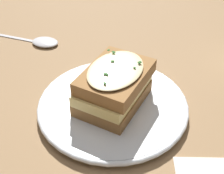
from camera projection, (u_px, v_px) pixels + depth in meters
The scene contains 4 objects.
ground_plane at pixel (100, 112), 0.54m from camera, with size 2.40×2.40×0.00m, color olive.
dinner_plate at pixel (112, 103), 0.54m from camera, with size 0.26×0.26×0.01m.
sandwich at pixel (113, 85), 0.51m from camera, with size 0.15×0.16×0.07m.
spoon at pixel (41, 41), 0.71m from camera, with size 0.13×0.16×0.01m.
Camera 1 is at (0.37, -0.11, 0.37)m, focal length 50.00 mm.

